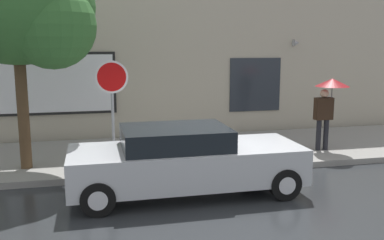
% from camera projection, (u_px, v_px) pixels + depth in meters
% --- Properties ---
extents(ground_plane, '(60.00, 60.00, 0.00)m').
position_uv_depth(ground_plane, '(214.00, 189.00, 9.23)').
color(ground_plane, '#282B2D').
extents(sidewalk, '(20.00, 4.00, 0.15)m').
position_uv_depth(sidewalk, '(184.00, 152.00, 12.09)').
color(sidewalk, gray).
rests_on(sidewalk, ground).
extents(building_facade, '(20.00, 0.67, 7.00)m').
position_uv_depth(building_facade, '(166.00, 31.00, 13.89)').
color(building_facade, '#B2A893').
rests_on(building_facade, ground).
extents(parked_car, '(4.74, 1.88, 1.41)m').
position_uv_depth(parked_car, '(185.00, 160.00, 8.88)').
color(parked_car, '#B7BABF').
rests_on(parked_car, ground).
extents(fire_hydrant, '(0.30, 0.44, 0.78)m').
position_uv_depth(fire_hydrant, '(223.00, 147.00, 10.74)').
color(fire_hydrant, white).
rests_on(fire_hydrant, sidewalk).
extents(pedestrian_with_umbrella, '(0.94, 0.92, 1.99)m').
position_uv_depth(pedestrian_with_umbrella, '(329.00, 95.00, 11.82)').
color(pedestrian_with_umbrella, black).
rests_on(pedestrian_with_umbrella, sidewalk).
extents(street_tree, '(3.51, 2.98, 5.07)m').
position_uv_depth(street_tree, '(23.00, 10.00, 9.62)').
color(street_tree, '#4C3823').
rests_on(street_tree, sidewalk).
extents(stop_sign, '(0.76, 0.10, 2.55)m').
position_uv_depth(stop_sign, '(112.00, 93.00, 10.00)').
color(stop_sign, gray).
rests_on(stop_sign, sidewalk).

